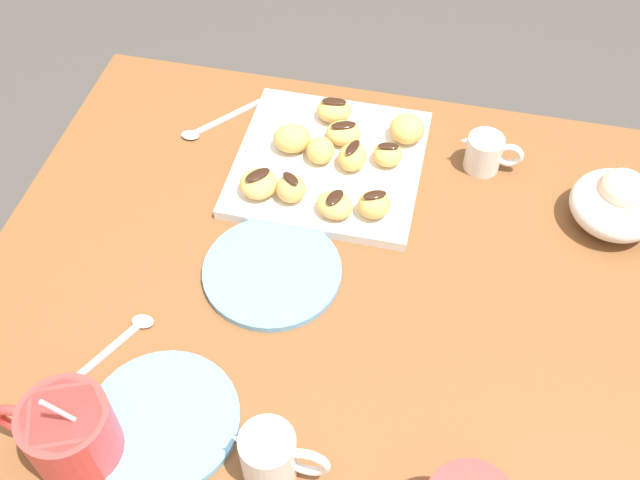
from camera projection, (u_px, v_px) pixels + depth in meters
name	position (u px, v px, depth m)	size (l,w,h in m)	color
dining_table	(319.00, 346.00, 1.07)	(0.89, 0.80, 0.70)	brown
pastry_plate_square	(329.00, 163.00, 1.10)	(0.27, 0.27, 0.02)	silver
coffee_mug_red_right	(69.00, 432.00, 0.79)	(0.13, 0.10, 0.14)	red
cream_pitcher_white	(272.00, 455.00, 0.78)	(0.10, 0.06, 0.07)	silver
ice_cream_bowl	(617.00, 202.00, 1.01)	(0.12, 0.12, 0.09)	silver
chocolate_sauce_pitcher	(485.00, 151.00, 1.08)	(0.09, 0.05, 0.06)	silver
saucer_sky_left	(163.00, 420.00, 0.85)	(0.17, 0.17, 0.01)	#66A8DB
saucer_sky_right	(272.00, 271.00, 0.98)	(0.18, 0.18, 0.01)	#66A8DB
loose_spoon_near_saucer	(113.00, 347.00, 0.91)	(0.09, 0.14, 0.01)	silver
loose_spoon_by_plate	(217.00, 122.00, 1.16)	(0.11, 0.13, 0.01)	silver
beignet_0	(343.00, 133.00, 1.10)	(0.05, 0.05, 0.03)	#DBA351
chocolate_drizzle_0	(344.00, 125.00, 1.09)	(0.04, 0.02, 0.01)	black
beignet_1	(407.00, 129.00, 1.10)	(0.05, 0.05, 0.04)	#DBA351
beignet_2	(292.00, 138.00, 1.09)	(0.05, 0.05, 0.04)	#DBA351
beignet_3	(320.00, 150.00, 1.08)	(0.04, 0.04, 0.04)	#DBA351
beignet_4	(356.00, 158.00, 1.07)	(0.05, 0.04, 0.04)	#DBA351
chocolate_drizzle_4	(356.00, 148.00, 1.05)	(0.03, 0.01, 0.01)	black
beignet_5	(258.00, 184.00, 1.04)	(0.05, 0.05, 0.03)	#DBA351
chocolate_drizzle_5	(258.00, 175.00, 1.02)	(0.04, 0.02, 0.01)	black
beignet_6	(374.00, 204.00, 1.01)	(0.05, 0.04, 0.04)	#DBA351
chocolate_drizzle_6	(375.00, 195.00, 1.00)	(0.03, 0.02, 0.01)	black
beignet_7	(335.00, 205.00, 1.02)	(0.04, 0.05, 0.03)	#DBA351
chocolate_drizzle_7	(335.00, 197.00, 1.00)	(0.03, 0.02, 0.01)	black
beignet_8	(334.00, 110.00, 1.13)	(0.05, 0.05, 0.03)	#DBA351
chocolate_drizzle_8	(334.00, 101.00, 1.12)	(0.04, 0.02, 0.01)	black
beignet_9	(388.00, 155.00, 1.07)	(0.04, 0.04, 0.03)	#DBA351
chocolate_drizzle_9	(389.00, 146.00, 1.06)	(0.03, 0.01, 0.01)	black
beignet_10	(291.00, 189.00, 1.03)	(0.04, 0.04, 0.04)	#DBA351
chocolate_drizzle_10	(291.00, 178.00, 1.01)	(0.03, 0.01, 0.01)	black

